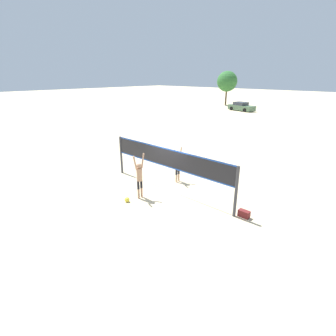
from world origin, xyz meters
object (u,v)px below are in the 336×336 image
at_px(player_spiker, 139,175).
at_px(tree_left_cluster, 227,81).
at_px(parked_car_near, 241,107).
at_px(volleyball_net, 168,162).
at_px(gear_bag, 244,214).
at_px(player_blocker, 178,164).
at_px(volleyball, 127,200).

height_order(player_spiker, tree_left_cluster, tree_left_cluster).
relative_size(parked_car_near, tree_left_cluster, 0.75).
height_order(player_spiker, parked_car_near, player_spiker).
distance_m(volleyball_net, tree_left_cluster, 43.47).
distance_m(player_spiker, gear_bag, 5.21).
bearing_deg(player_blocker, tree_left_cluster, -152.53).
xyz_separation_m(volleyball_net, player_blocker, (-0.44, 1.29, -0.57)).
xyz_separation_m(player_spiker, gear_bag, (4.77, 1.81, -1.05)).
distance_m(player_spiker, parked_car_near, 36.39).
xyz_separation_m(player_spiker, parked_car_near, (-12.65, 34.12, -0.56)).
xyz_separation_m(player_blocker, parked_car_near, (-12.65, 31.24, -0.40)).
distance_m(volleyball_net, gear_bag, 4.57).
xyz_separation_m(parked_car_near, tree_left_cluster, (-6.73, 6.05, 3.91)).
height_order(volleyball_net, volleyball, volleyball_net).
distance_m(player_blocker, volleyball, 3.76).
bearing_deg(gear_bag, parked_car_near, 118.33).
xyz_separation_m(volleyball, tree_left_cluster, (-19.27, 40.92, 4.44)).
distance_m(player_blocker, parked_car_near, 33.70).
bearing_deg(player_spiker, volleyball_net, -15.69).
xyz_separation_m(volleyball_net, volleyball, (-0.56, -2.35, -1.50)).
height_order(player_blocker, volleyball, player_blocker).
relative_size(volleyball, parked_car_near, 0.05).
bearing_deg(player_spiker, tree_left_cluster, 25.76).
bearing_deg(volleyball, parked_car_near, 109.77).
relative_size(player_spiker, gear_bag, 4.61).
relative_size(volleyball_net, player_spiker, 3.55).
bearing_deg(volleyball_net, player_blocker, 108.98).
height_order(volleyball, tree_left_cluster, tree_left_cluster).
bearing_deg(tree_left_cluster, gear_bag, -57.80).
bearing_deg(player_spiker, gear_bag, -69.27).
relative_size(player_blocker, gear_bag, 4.09).
relative_size(player_blocker, volleyball, 8.43).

